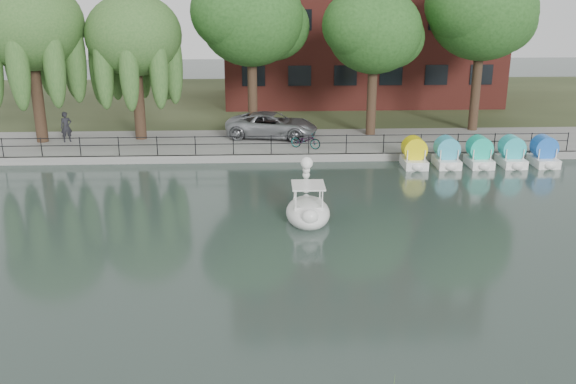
{
  "coord_description": "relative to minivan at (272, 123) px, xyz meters",
  "views": [
    {
      "loc": [
        -0.51,
        -19.74,
        9.16
      ],
      "look_at": [
        0.5,
        4.0,
        1.3
      ],
      "focal_mm": 40.0,
      "sensor_mm": 36.0,
      "label": 1
    }
  ],
  "objects": [
    {
      "name": "bicycle",
      "position": [
        1.79,
        -2.62,
        -0.34
      ],
      "size": [
        1.27,
        1.81,
        1.0
      ],
      "primitive_type": "imported",
      "rotation": [
        0.0,
        0.0,
        1.14
      ],
      "color": "gray",
      "rests_on": "promenade"
    },
    {
      "name": "broadleaf_right",
      "position": [
        5.89,
        0.54,
        5.14
      ],
      "size": [
        5.4,
        5.4,
        8.32
      ],
      "color": "#473323",
      "rests_on": "promenade"
    },
    {
      "name": "pedal_boat_row",
      "position": [
        10.62,
        -5.09,
        -0.64
      ],
      "size": [
        7.95,
        1.7,
        1.4
      ],
      "color": "white",
      "rests_on": "ground_plane"
    },
    {
      "name": "swan_boat",
      "position": [
        1.2,
        -12.58,
        -0.73
      ],
      "size": [
        1.78,
        2.92,
        2.37
      ],
      "rotation": [
        0.0,
        0.0,
        -0.01
      ],
      "color": "white",
      "rests_on": "ground_plane"
    },
    {
      "name": "broadleaf_far",
      "position": [
        12.39,
        1.54,
        6.15
      ],
      "size": [
        6.3,
        6.3,
        9.71
      ],
      "color": "#473323",
      "rests_on": "promenade"
    },
    {
      "name": "promenade",
      "position": [
        -0.11,
        -0.96,
        -1.04
      ],
      "size": [
        40.0,
        6.0,
        0.4
      ],
      "primitive_type": "cube",
      "color": "gray",
      "rests_on": "ground_plane"
    },
    {
      "name": "ground_plane",
      "position": [
        -0.11,
        -16.96,
        -1.24
      ],
      "size": [
        120.0,
        120.0,
        0.0
      ],
      "primitive_type": "plane",
      "color": "#394641"
    },
    {
      "name": "broadleaf_center",
      "position": [
        -1.11,
        1.04,
        5.82
      ],
      "size": [
        6.0,
        6.0,
        9.25
      ],
      "color": "#473323",
      "rests_on": "promenade"
    },
    {
      "name": "minivan",
      "position": [
        0.0,
        0.0,
        0.0
      ],
      "size": [
        3.83,
        6.46,
        1.69
      ],
      "primitive_type": "imported",
      "rotation": [
        0.0,
        0.0,
        1.39
      ],
      "color": "gray",
      "rests_on": "promenade"
    },
    {
      "name": "railing",
      "position": [
        -0.11,
        -3.71,
        -0.1
      ],
      "size": [
        32.0,
        0.05,
        1.0
      ],
      "color": "black",
      "rests_on": "promenade"
    },
    {
      "name": "kerb",
      "position": [
        -0.11,
        -3.91,
        -1.04
      ],
      "size": [
        40.0,
        0.25,
        0.4
      ],
      "primitive_type": "cube",
      "color": "gray",
      "rests_on": "ground_plane"
    },
    {
      "name": "land_strip",
      "position": [
        -0.11,
        13.04,
        -1.06
      ],
      "size": [
        60.0,
        22.0,
        0.36
      ],
      "primitive_type": "cube",
      "color": "#47512D",
      "rests_on": "ground_plane"
    },
    {
      "name": "willow_left",
      "position": [
        -13.11,
        -0.46,
        5.63
      ],
      "size": [
        5.88,
        5.88,
        9.01
      ],
      "color": "#473323",
      "rests_on": "promenade"
    },
    {
      "name": "willow_mid",
      "position": [
        -7.61,
        0.04,
        5.0
      ],
      "size": [
        5.32,
        5.32,
        8.15
      ],
      "color": "#473323",
      "rests_on": "promenade"
    },
    {
      "name": "pedestrian",
      "position": [
        -11.68,
        -0.56,
        0.15
      ],
      "size": [
        0.85,
        0.74,
        1.98
      ],
      "primitive_type": "imported",
      "rotation": [
        0.0,
        0.0,
        0.44
      ],
      "color": "black",
      "rests_on": "promenade"
    }
  ]
}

